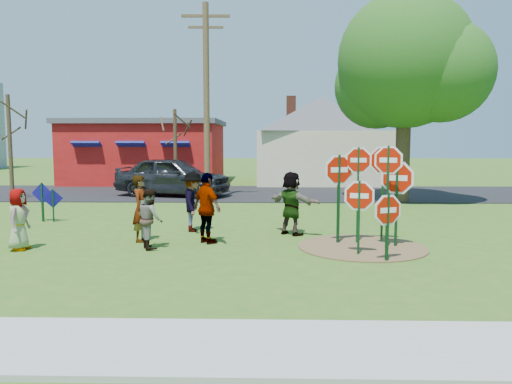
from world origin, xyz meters
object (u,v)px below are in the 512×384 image
stop_sign_a (359,201)px  leafy_tree (409,68)px  person_b (141,208)px  stop_sign_b (358,170)px  suv (173,176)px  stop_sign_d (383,169)px  person_a (18,219)px  stop_sign_c (388,173)px  utility_pole (206,98)px

stop_sign_a → leafy_tree: bearing=83.6°
stop_sign_a → person_b: size_ratio=1.07×
leafy_tree → stop_sign_b: bearing=-112.5°
stop_sign_b → suv: (-6.83, 10.62, -0.95)m
stop_sign_b → stop_sign_d: (0.66, 0.12, 0.01)m
stop_sign_a → person_b: stop_sign_a is taller
suv → leafy_tree: size_ratio=0.62×
person_b → leafy_tree: bearing=-40.6°
stop_sign_b → stop_sign_d: 0.67m
stop_sign_b → person_a: bearing=-164.7°
stop_sign_c → utility_pole: size_ratio=0.31×
stop_sign_d → leafy_tree: size_ratio=0.30×
stop_sign_b → person_b: 5.77m
stop_sign_c → suv: (-7.42, 11.36, -0.92)m
stop_sign_d → person_a: 9.20m
person_a → stop_sign_c: bearing=-89.2°
stop_sign_a → utility_pole: bearing=128.6°
stop_sign_a → suv: (-6.63, 11.93, -0.30)m
stop_sign_a → stop_sign_b: (0.20, 1.32, 0.65)m
stop_sign_d → leafy_tree: (2.91, 8.52, 3.75)m
suv → person_a: bearing=-173.3°
stop_sign_b → stop_sign_c: bearing=-42.8°
stop_sign_c → person_b: size_ratio=1.52×
stop_sign_b → stop_sign_c: size_ratio=0.98×
stop_sign_a → leafy_tree: size_ratio=0.21×
person_b → person_a: bearing=119.1°
stop_sign_a → stop_sign_c: stop_sign_c is taller
person_a → stop_sign_b: bearing=-84.1°
person_b → stop_sign_d: bearing=-83.4°
stop_sign_b → suv: bearing=131.5°
suv → utility_pole: bearing=-109.8°
stop_sign_b → stop_sign_c: (0.59, -0.74, -0.03)m
stop_sign_a → stop_sign_c: size_ratio=0.70×
stop_sign_d → suv: size_ratio=0.49×
person_a → utility_pole: size_ratio=0.18×
stop_sign_b → utility_pole: 10.99m
person_a → person_b: bearing=-68.5°
stop_sign_c → person_a: stop_sign_c is taller
stop_sign_a → person_a: stop_sign_a is taller
person_a → utility_pole: 11.53m
stop_sign_d → person_a: stop_sign_d is taller
utility_pole → leafy_tree: bearing=-5.1°
utility_pole → person_b: bearing=-93.8°
suv → utility_pole: utility_pole is taller
stop_sign_a → leafy_tree: (3.77, 9.95, 4.42)m
stop_sign_a → suv: size_ratio=0.35×
stop_sign_c → person_b: 6.40m
stop_sign_c → stop_sign_a: bearing=-117.9°
leafy_tree → stop_sign_d: bearing=-108.8°
stop_sign_b → suv: size_ratio=0.48×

